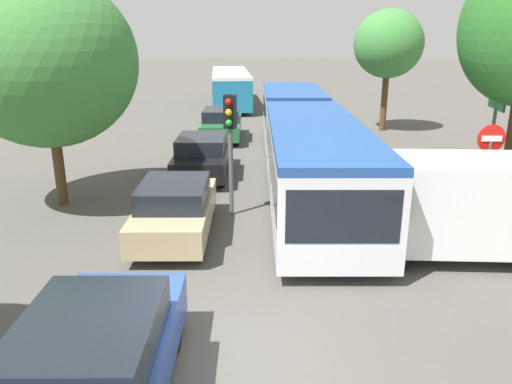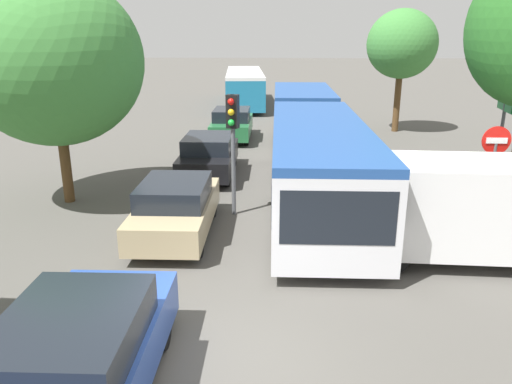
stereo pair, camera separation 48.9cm
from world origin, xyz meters
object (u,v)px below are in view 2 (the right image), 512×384
Objects in this scene: articulated_bus at (310,136)px; tree_left_mid at (53,61)px; white_van at (474,208)px; tree_right_mid at (403,46)px; traffic_light at (233,128)px; queued_car_tan at (176,208)px; queued_car_blue at (77,360)px; no_entry_sign at (493,164)px; queued_car_black at (209,155)px; direction_sign_post at (503,120)px; queued_car_green at (232,124)px; city_bus_rear at (245,86)px.

articulated_bus is 8.67m from tree_left_mid.
tree_right_mid is at bearing -94.27° from white_van.
tree_left_mid is (-7.55, -3.25, 2.74)m from articulated_bus.
queued_car_tan is at bearing -28.89° from traffic_light.
queued_car_blue is 1.58× the size of no_entry_sign.
tree_right_mid is (7.43, 13.08, 1.84)m from traffic_light.
traffic_light is at bearing -10.72° from queued_car_blue.
tree_right_mid is (8.82, 20.93, 3.55)m from queued_car_blue.
queued_car_blue is 6.28m from queued_car_tan.
tree_left_mid is at bearing 128.08° from queued_car_black.
direction_sign_post is at bearing -72.72° from queued_car_tan.
queued_car_blue reaches higher than queued_car_tan.
queued_car_black is at bearing -88.84° from articulated_bus.
queued_car_blue is 0.72× the size of tree_right_mid.
queued_car_blue is 1.03× the size of queued_car_green.
articulated_bus is at bearing -18.06° from queued_car_blue.
queued_car_black is at bearing -8.88° from direction_sign_post.
queued_car_black is 0.64× the size of tree_left_mid.
white_van is 0.76× the size of tree_left_mid.
queued_car_blue is at bearing 178.73° from queued_car_black.
queued_car_green is 9.53m from tree_right_mid.
no_entry_sign is at bearing 72.24° from direction_sign_post.
tree_left_mid is at bearing 56.50° from queued_car_tan.
queued_car_tan is 0.68× the size of tree_right_mid.
city_bus_rear is 2.61× the size of queued_car_green.
articulated_bus is 4.11× the size of queued_car_tan.
tree_right_mid is (8.76, 14.65, 3.60)m from queued_car_tan.
traffic_light is at bearing -30.12° from articulated_bus.
queued_car_blue is at bearing 38.40° from white_van.
city_bus_rear is at bearing -169.33° from articulated_bus.
traffic_light is at bearing -175.03° from queued_car_green.
queued_car_green is at bearing -152.48° from articulated_bus.
queued_car_tan is (-0.05, -24.28, -0.65)m from city_bus_rear.
tree_left_mid reaches higher than articulated_bus.
traffic_light is (-5.63, 2.71, 1.26)m from white_van.
tree_right_mid is at bearing -44.62° from queued_car_black.
city_bus_rear is (-3.65, 18.55, -0.09)m from articulated_bus.
city_bus_rear is at bearing -0.79° from queued_car_tan.
articulated_bus is 6.80m from no_entry_sign.
white_van is 16.19m from tree_right_mid.
tree_left_mid reaches higher than queued_car_tan.
queued_car_green is 1.53× the size of no_entry_sign.
queued_car_blue is 22.99m from tree_right_mid.
tree_right_mid is at bearing -74.27° from queued_car_green.
queued_car_green is at bearing -147.02° from no_entry_sign.
tree_left_mid is (-3.90, -21.80, 2.84)m from city_bus_rear.
articulated_bus is at bearing -33.53° from queued_car_tan.
traffic_light is 0.51× the size of tree_left_mid.
white_van is at bearing -54.50° from queued_car_blue.
direction_sign_post is 13.08m from tree_left_mid.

